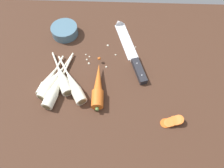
{
  "coord_description": "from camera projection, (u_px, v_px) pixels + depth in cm",
  "views": [
    {
      "loc": [
        1.46,
        -42.76,
        69.01
      ],
      "look_at": [
        0.0,
        -2.0,
        1.5
      ],
      "focal_mm": 34.92,
      "sensor_mm": 36.0,
      "label": 1
    }
  ],
  "objects": [
    {
      "name": "parsnip_mid_left",
      "position": [
        48.0,
        81.0,
        0.79
      ],
      "size": [
        7.15,
        18.8,
        4.0
      ],
      "color": "silver",
      "rests_on": "ground_plane"
    },
    {
      "name": "mince_crumbs",
      "position": [
        105.0,
        55.0,
        0.87
      ],
      "size": [
        20.67,
        11.77,
        0.9
      ],
      "color": "silver",
      "rests_on": "ground_plane"
    },
    {
      "name": "carrot_slice_stack",
      "position": [
        172.0,
        121.0,
        0.72
      ],
      "size": [
        7.65,
        4.15,
        2.72
      ],
      "color": "#D6601E",
      "rests_on": "ground_plane"
    },
    {
      "name": "parsnip_front",
      "position": [
        52.0,
        82.0,
        0.79
      ],
      "size": [
        10.47,
        21.72,
        4.0
      ],
      "color": "silver",
      "rests_on": "ground_plane"
    },
    {
      "name": "ground_plane",
      "position": [
        112.0,
        84.0,
        0.83
      ],
      "size": [
        120.0,
        90.0,
        4.0
      ],
      "primitive_type": "cube",
      "color": "#42281C"
    },
    {
      "name": "parsnip_outer",
      "position": [
        74.0,
        85.0,
        0.78
      ],
      "size": [
        13.47,
        21.16,
        4.0
      ],
      "color": "silver",
      "rests_on": "ground_plane"
    },
    {
      "name": "prep_bowl",
      "position": [
        65.0,
        30.0,
        0.92
      ],
      "size": [
        11.0,
        11.0,
        4.0
      ],
      "color": "slate",
      "rests_on": "ground_plane"
    },
    {
      "name": "whole_carrot",
      "position": [
        98.0,
        86.0,
        0.78
      ],
      "size": [
        4.67,
        22.46,
        4.2
      ],
      "color": "#D6601E",
      "rests_on": "ground_plane"
    },
    {
      "name": "parsnip_mid_right",
      "position": [
        62.0,
        79.0,
        0.8
      ],
      "size": [
        11.05,
        19.49,
        4.0
      ],
      "color": "silver",
      "rests_on": "ground_plane"
    },
    {
      "name": "parsnip_back",
      "position": [
        55.0,
        88.0,
        0.77
      ],
      "size": [
        7.84,
        23.45,
        4.0
      ],
      "color": "silver",
      "rests_on": "ground_plane"
    },
    {
      "name": "chefs_knife",
      "position": [
        129.0,
        48.0,
        0.89
      ],
      "size": [
        13.53,
        34.14,
        4.18
      ],
      "color": "silver",
      "rests_on": "ground_plane"
    }
  ]
}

